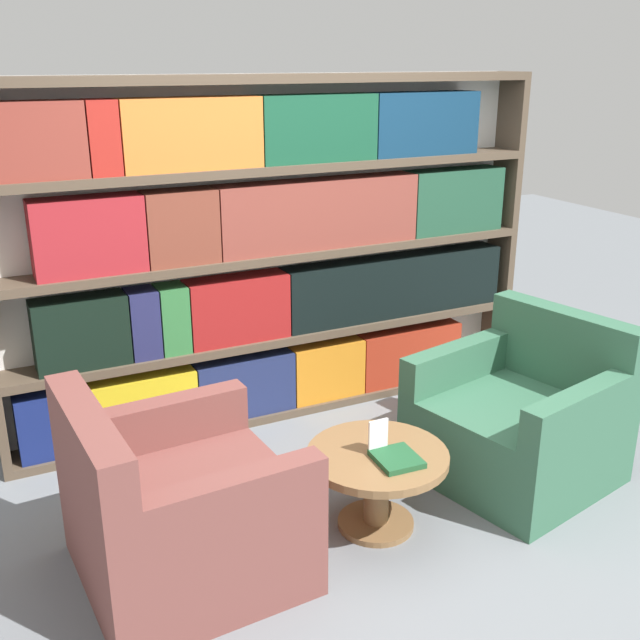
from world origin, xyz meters
The scene contains 7 objects.
ground_plane centered at (0.00, 0.00, 0.00)m, with size 14.00×14.00×0.00m, color slate.
bookshelf centered at (-0.01, 1.44, 1.02)m, with size 3.40×0.30×2.07m.
armchair_left centered at (-1.06, 0.13, 0.30)m, with size 0.95×0.95×0.87m.
armchair_right centered at (0.83, 0.14, 0.30)m, with size 1.07×1.07×0.87m.
coffee_table centered at (-0.11, 0.06, 0.29)m, with size 0.67×0.67×0.40m.
table_sign centered at (-0.11, 0.06, 0.47)m, with size 0.10×0.06×0.17m.
stray_book centered at (-0.07, -0.05, 0.42)m, with size 0.21×0.23×0.03m.
Camera 1 is at (-1.73, -2.61, 2.16)m, focal length 42.00 mm.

